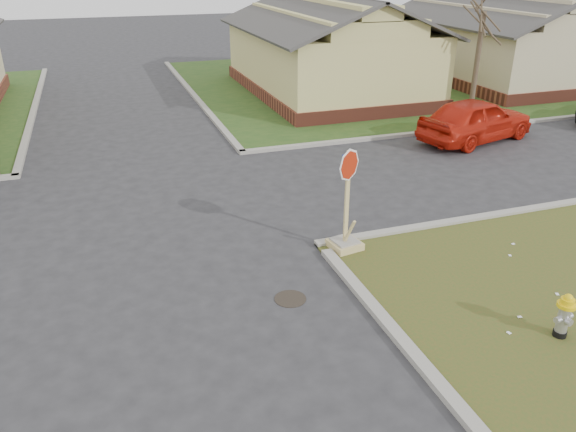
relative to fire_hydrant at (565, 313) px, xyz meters
name	(u,v)px	position (x,y,z in m)	size (l,w,h in m)	color
ground	(176,306)	(-6.35, 3.26, -0.53)	(120.00, 120.00, 0.00)	#28282A
verge_far_right	(505,72)	(15.65, 21.26, -0.50)	(37.00, 19.00, 0.05)	#264819
curbs	(148,208)	(-6.35, 8.26, -0.53)	(80.00, 40.00, 0.12)	gray
manhole	(290,299)	(-4.15, 2.76, -0.52)	(0.64, 0.64, 0.01)	black
side_house_yellow	(327,48)	(3.65, 19.76, 1.66)	(7.60, 11.60, 4.70)	brown
side_house_tan	(499,39)	(13.65, 19.76, 1.66)	(7.60, 11.60, 4.70)	brown
tree_mid_right	(476,65)	(7.65, 13.46, 1.62)	(0.22, 0.22, 4.20)	#433626
fire_hydrant	(565,313)	(0.00, 0.00, 0.00)	(0.33, 0.33, 0.87)	black
stop_sign	(346,228)	(-2.26, 4.30, 0.04)	(0.69, 0.67, 2.42)	tan
red_sedan	(476,120)	(5.74, 10.54, 0.27)	(1.90, 4.72, 1.61)	red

